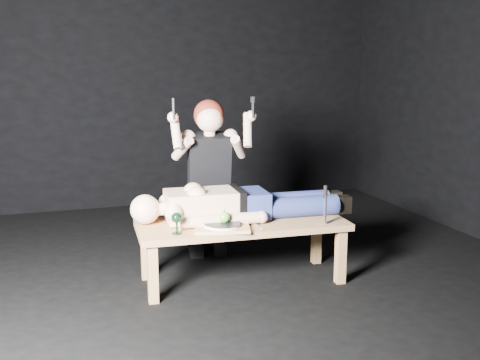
{
  "coord_description": "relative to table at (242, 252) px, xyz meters",
  "views": [
    {
      "loc": [
        -1.15,
        -3.9,
        1.56
      ],
      "look_at": [
        0.11,
        -0.04,
        0.75
      ],
      "focal_mm": 43.0,
      "sensor_mm": 36.0,
      "label": 1
    }
  ],
  "objects": [
    {
      "name": "ground",
      "position": [
        -0.11,
        0.09,
        -0.23
      ],
      "size": [
        5.0,
        5.0,
        0.0
      ],
      "primitive_type": "plane",
      "color": "black",
      "rests_on": "ground"
    },
    {
      "name": "back_wall",
      "position": [
        -0.11,
        2.59,
        1.27
      ],
      "size": [
        5.0,
        0.0,
        5.0
      ],
      "primitive_type": "plane",
      "rotation": [
        1.57,
        0.0,
        0.0
      ],
      "color": "black",
      "rests_on": "ground"
    },
    {
      "name": "table",
      "position": [
        0.0,
        0.0,
        0.0
      ],
      "size": [
        1.54,
        0.64,
        0.45
      ],
      "primitive_type": "cube",
      "rotation": [
        0.0,
        0.0,
        -0.05
      ],
      "color": "tan",
      "rests_on": "ground"
    },
    {
      "name": "lying_man",
      "position": [
        0.05,
        0.12,
        0.36
      ],
      "size": [
        1.57,
        0.55,
        0.27
      ],
      "primitive_type": null,
      "rotation": [
        0.0,
        0.0,
        -0.05
      ],
      "color": "#E3B190",
      "rests_on": "table"
    },
    {
      "name": "kneeling_woman",
      "position": [
        -0.1,
        0.59,
        0.45
      ],
      "size": [
        0.81,
        0.89,
        1.34
      ],
      "primitive_type": null,
      "rotation": [
        0.0,
        0.0,
        -0.13
      ],
      "color": "black",
      "rests_on": "ground"
    },
    {
      "name": "serving_tray",
      "position": [
        -0.19,
        -0.13,
        0.24
      ],
      "size": [
        0.43,
        0.36,
        0.02
      ],
      "primitive_type": "cube",
      "rotation": [
        0.0,
        0.0,
        -0.25
      ],
      "color": "tan",
      "rests_on": "table"
    },
    {
      "name": "plate",
      "position": [
        -0.19,
        -0.13,
        0.26
      ],
      "size": [
        0.3,
        0.3,
        0.02
      ],
      "primitive_type": "cylinder",
      "rotation": [
        0.0,
        0.0,
        -0.25
      ],
      "color": "white",
      "rests_on": "serving_tray"
    },
    {
      "name": "apple",
      "position": [
        -0.17,
        -0.12,
        0.31
      ],
      "size": [
        0.08,
        0.08,
        0.08
      ],
      "primitive_type": "sphere",
      "color": "#509F2C",
      "rests_on": "plate"
    },
    {
      "name": "goblet",
      "position": [
        -0.51,
        -0.15,
        0.3
      ],
      "size": [
        0.08,
        0.08,
        0.15
      ],
      "primitive_type": null,
      "rotation": [
        0.0,
        0.0,
        -0.05
      ],
      "color": "black",
      "rests_on": "table"
    },
    {
      "name": "fork_flat",
      "position": [
        -0.33,
        -0.14,
        0.23
      ],
      "size": [
        0.03,
        0.16,
        0.01
      ],
      "primitive_type": "cube",
      "rotation": [
        0.0,
        0.0,
        0.09
      ],
      "color": "#B2B2B7",
      "rests_on": "table"
    },
    {
      "name": "knife_flat",
      "position": [
        0.07,
        -0.18,
        0.23
      ],
      "size": [
        0.03,
        0.16,
        0.01
      ],
      "primitive_type": "cube",
      "rotation": [
        0.0,
        0.0,
        -0.11
      ],
      "color": "#B2B2B7",
      "rests_on": "table"
    },
    {
      "name": "spoon_flat",
      "position": [
        0.05,
        -0.07,
        0.23
      ],
      "size": [
        0.1,
        0.14,
        0.01
      ],
      "primitive_type": "cube",
      "rotation": [
        0.0,
        0.0,
        0.62
      ],
      "color": "#B2B2B7",
      "rests_on": "table"
    },
    {
      "name": "carving_knife",
      "position": [
        0.54,
        -0.23,
        0.37
      ],
      "size": [
        0.04,
        0.04,
        0.28
      ],
      "primitive_type": null,
      "rotation": [
        0.0,
        0.0,
        -0.05
      ],
      "color": "#B2B2B7",
      "rests_on": "table"
    }
  ]
}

